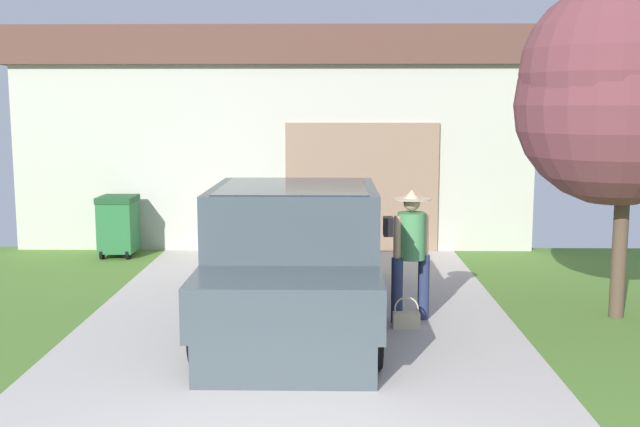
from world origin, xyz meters
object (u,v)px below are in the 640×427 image
house_with_garage (284,132)px  front_yard_tree (615,93)px  handbag (406,318)px  pickup_truck (295,262)px  person_with_hat (411,245)px  wheeled_trash_bin (118,224)px

house_with_garage → front_yard_tree: front_yard_tree is taller
handbag → house_with_garage: 8.50m
pickup_truck → handbag: (1.32, -0.16, -0.64)m
house_with_garage → front_yard_tree: size_ratio=2.39×
person_with_hat → house_with_garage: house_with_garage is taller
house_with_garage → front_yard_tree: (4.39, -7.61, 0.73)m
pickup_truck → person_with_hat: pickup_truck is taller
person_with_hat → front_yard_tree: size_ratio=0.40×
pickup_truck → wheeled_trash_bin: pickup_truck is taller
person_with_hat → handbag: 0.88m
handbag → front_yard_tree: front_yard_tree is taller
wheeled_trash_bin → handbag: bearing=-42.7°
person_with_hat → house_with_garage: size_ratio=0.17×
pickup_truck → person_with_hat: (1.39, 0.16, 0.17)m
house_with_garage → wheeled_trash_bin: (-2.63, -3.85, -1.44)m
handbag → house_with_garage: size_ratio=0.04×
person_with_hat → front_yard_tree: 3.00m
pickup_truck → front_yard_tree: (3.78, 0.30, 1.98)m
front_yard_tree → house_with_garage: bearing=120.0°
wheeled_trash_bin → pickup_truck: bearing=-51.3°
front_yard_tree → wheeled_trash_bin: (-7.02, 3.75, -2.17)m
pickup_truck → house_with_garage: (-0.61, 7.90, 1.25)m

